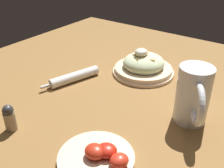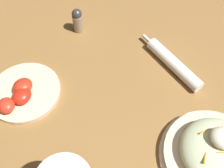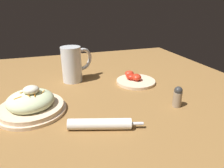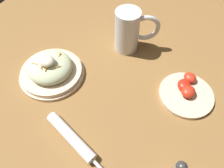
# 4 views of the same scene
# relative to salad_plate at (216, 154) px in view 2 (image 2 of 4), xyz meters

# --- Properties ---
(ground_plane) EXTENTS (1.43, 1.43, 0.00)m
(ground_plane) POSITION_rel_salad_plate_xyz_m (0.23, 0.06, -0.03)
(ground_plane) COLOR olive
(salad_plate) EXTENTS (0.23, 0.23, 0.10)m
(salad_plate) POSITION_rel_salad_plate_xyz_m (0.00, 0.00, 0.00)
(salad_plate) COLOR beige
(salad_plate) RESTS_ON ground_plane
(napkin_roll) EXTENTS (0.22, 0.09, 0.03)m
(napkin_roll) POSITION_rel_salad_plate_xyz_m (0.19, -0.17, -0.01)
(napkin_roll) COLOR white
(napkin_roll) RESTS_ON ground_plane
(tomato_plate) EXTENTS (0.18, 0.18, 0.04)m
(tomato_plate) POSITION_rel_salad_plate_xyz_m (0.44, 0.14, -0.02)
(tomato_plate) COLOR beige
(tomato_plate) RESTS_ON ground_plane
(salt_shaker) EXTENTS (0.03, 0.03, 0.08)m
(salt_shaker) POSITION_rel_salad_plate_xyz_m (0.49, -0.12, 0.01)
(salt_shaker) COLOR gray
(salt_shaker) RESTS_ON ground_plane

